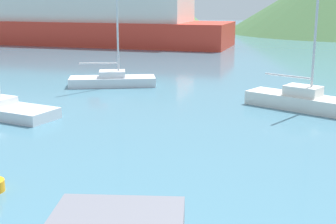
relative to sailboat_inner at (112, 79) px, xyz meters
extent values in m
cube|color=silver|center=(0.00, 0.00, -0.15)|extent=(5.72, 3.55, 0.57)
cube|color=silver|center=(0.00, 0.00, 0.34)|extent=(1.96, 1.74, 0.40)
cylinder|color=#BCBCC1|center=(0.38, 0.14, 4.30)|extent=(0.12, 0.12, 8.31)
cylinder|color=#BCBCC1|center=(-0.77, -0.28, 1.04)|extent=(2.33, 0.93, 0.10)
cube|color=white|center=(11.61, -3.77, -0.08)|extent=(5.85, 3.99, 0.70)
cube|color=white|center=(11.61, -3.77, 0.52)|extent=(2.04, 1.78, 0.49)
cylinder|color=#BCBCC1|center=(11.99, -3.96, 3.39)|extent=(0.12, 0.12, 6.24)
cylinder|color=#BCBCC1|center=(10.84, -3.40, 1.17)|extent=(2.35, 1.22, 0.10)
cube|color=red|center=(-12.08, 25.98, 0.96)|extent=(33.23, 10.60, 2.79)
cube|color=silver|center=(-12.08, 25.98, 3.88)|extent=(23.33, 8.77, 3.05)
cone|color=#476B42|center=(-14.89, 52.48, 4.63)|extent=(25.37, 25.37, 10.13)
camera|label=1|loc=(10.70, -27.73, 5.01)|focal=50.00mm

